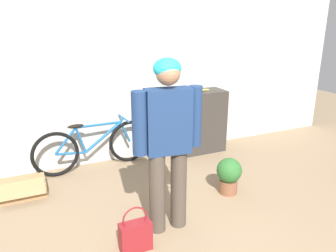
% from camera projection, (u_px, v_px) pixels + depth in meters
% --- Properties ---
extents(wall_back, '(8.00, 0.07, 2.60)m').
position_uv_depth(wall_back, '(114.00, 73.00, 4.63)').
color(wall_back, silver).
rests_on(wall_back, ground_plane).
extents(side_shelf, '(0.87, 0.39, 0.98)m').
position_uv_depth(side_shelf, '(197.00, 122.00, 5.15)').
color(side_shelf, '#38332D').
rests_on(side_shelf, ground_plane).
extents(person, '(0.69, 0.25, 1.71)m').
position_uv_depth(person, '(168.00, 136.00, 3.05)').
color(person, '#4C4238').
rests_on(person, ground_plane).
extents(bicycle, '(1.69, 0.46, 0.70)m').
position_uv_depth(bicycle, '(94.00, 146.00, 4.58)').
color(bicycle, black).
rests_on(bicycle, ground_plane).
extents(banana, '(0.32, 0.09, 0.04)m').
position_uv_depth(banana, '(200.00, 90.00, 4.98)').
color(banana, '#EAD64C').
rests_on(banana, side_shelf).
extents(handbag, '(0.29, 0.14, 0.45)m').
position_uv_depth(handbag, '(136.00, 235.00, 2.98)').
color(handbag, maroon).
rests_on(handbag, ground_plane).
extents(cardboard_box, '(0.55, 0.42, 0.25)m').
position_uv_depth(cardboard_box, '(22.00, 189.00, 3.92)').
color(cardboard_box, '#A87F51').
rests_on(cardboard_box, ground_plane).
extents(potted_plant, '(0.30, 0.30, 0.45)m').
position_uv_depth(potted_plant, '(229.00, 174.00, 3.94)').
color(potted_plant, brown).
rests_on(potted_plant, ground_plane).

